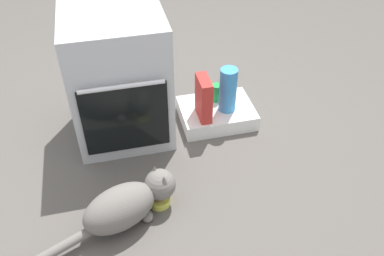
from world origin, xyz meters
name	(u,v)px	position (x,y,z in m)	size (l,w,h in m)	color
ground	(141,175)	(0.00, 0.00, 0.00)	(8.00, 8.00, 0.00)	#56514C
oven	(119,78)	(-0.04, 0.44, 0.40)	(0.56, 0.60, 0.80)	#B7BABF
pantry_cabinet	(216,113)	(0.56, 0.39, 0.05)	(0.48, 0.36, 0.10)	white
food_bowl	(159,200)	(0.07, -0.23, 0.03)	(0.12, 0.12, 0.07)	#D1D14C
cat	(127,204)	(-0.10, -0.30, 0.13)	(0.76, 0.39, 0.24)	slate
soda_can	(216,93)	(0.58, 0.47, 0.16)	(0.07, 0.07, 0.12)	green
water_bottle	(228,90)	(0.62, 0.36, 0.25)	(0.11, 0.11, 0.30)	#388CD1
cereal_box	(204,98)	(0.46, 0.32, 0.24)	(0.07, 0.18, 0.28)	#B72D28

